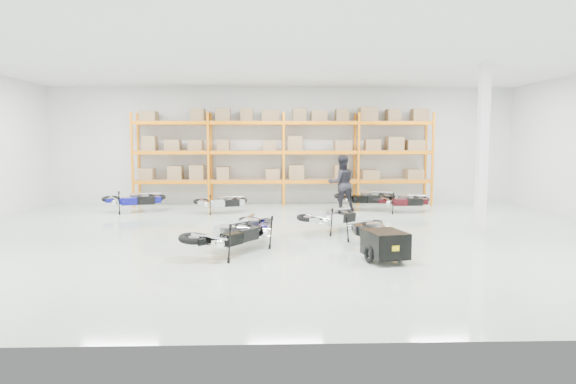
{
  "coord_description": "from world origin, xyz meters",
  "views": [
    {
      "loc": [
        -0.44,
        -13.1,
        2.54
      ],
      "look_at": [
        -0.01,
        0.55,
        1.1
      ],
      "focal_mm": 32.0,
      "sensor_mm": 36.0,
      "label": 1
    }
  ],
  "objects_px": {
    "moto_back_b": "(221,199)",
    "moto_back_c": "(365,194)",
    "moto_blue_centre": "(254,222)",
    "moto_touring_right": "(370,225)",
    "moto_back_d": "(403,197)",
    "moto_black_far_left": "(227,229)",
    "trailer": "(385,244)",
    "moto_back_a": "(134,196)",
    "person_back": "(342,183)",
    "moto_silver_left": "(332,213)"
  },
  "relations": [
    {
      "from": "moto_back_b",
      "to": "moto_back_c",
      "type": "height_order",
      "value": "moto_back_c"
    },
    {
      "from": "moto_blue_centre",
      "to": "moto_back_c",
      "type": "height_order",
      "value": "moto_back_c"
    },
    {
      "from": "moto_touring_right",
      "to": "moto_back_d",
      "type": "xyz_separation_m",
      "value": [
        2.17,
        5.43,
        0.02
      ]
    },
    {
      "from": "moto_black_far_left",
      "to": "moto_back_c",
      "type": "xyz_separation_m",
      "value": [
        4.26,
        6.95,
        -0.0
      ]
    },
    {
      "from": "trailer",
      "to": "moto_back_a",
      "type": "xyz_separation_m",
      "value": [
        -7.05,
        7.37,
        0.19
      ]
    },
    {
      "from": "moto_back_c",
      "to": "person_back",
      "type": "bearing_deg",
      "value": 113.08
    },
    {
      "from": "moto_touring_right",
      "to": "moto_black_far_left",
      "type": "bearing_deg",
      "value": -168.04
    },
    {
      "from": "moto_touring_right",
      "to": "trailer",
      "type": "relative_size",
      "value": 1.05
    },
    {
      "from": "moto_silver_left",
      "to": "moto_black_far_left",
      "type": "height_order",
      "value": "moto_black_far_left"
    },
    {
      "from": "trailer",
      "to": "person_back",
      "type": "height_order",
      "value": "person_back"
    },
    {
      "from": "moto_back_a",
      "to": "moto_back_d",
      "type": "relative_size",
      "value": 1.08
    },
    {
      "from": "moto_black_far_left",
      "to": "trailer",
      "type": "bearing_deg",
      "value": -155.61
    },
    {
      "from": "moto_touring_right",
      "to": "moto_back_a",
      "type": "distance_m",
      "value": 9.11
    },
    {
      "from": "moto_back_b",
      "to": "moto_back_d",
      "type": "xyz_separation_m",
      "value": [
        6.2,
        -0.03,
        0.03
      ]
    },
    {
      "from": "person_back",
      "to": "trailer",
      "type": "bearing_deg",
      "value": 79.98
    },
    {
      "from": "moto_back_c",
      "to": "moto_touring_right",
      "type": "bearing_deg",
      "value": 177.52
    },
    {
      "from": "person_back",
      "to": "moto_silver_left",
      "type": "bearing_deg",
      "value": 69.38
    },
    {
      "from": "person_back",
      "to": "moto_blue_centre",
      "type": "bearing_deg",
      "value": 53.37
    },
    {
      "from": "trailer",
      "to": "moto_back_d",
      "type": "height_order",
      "value": "moto_back_d"
    },
    {
      "from": "moto_blue_centre",
      "to": "moto_back_c",
      "type": "relative_size",
      "value": 0.95
    },
    {
      "from": "moto_black_far_left",
      "to": "moto_blue_centre",
      "type": "bearing_deg",
      "value": -77.85
    },
    {
      "from": "moto_blue_centre",
      "to": "moto_silver_left",
      "type": "relative_size",
      "value": 1.04
    },
    {
      "from": "moto_touring_right",
      "to": "moto_back_a",
      "type": "bearing_deg",
      "value": 137.39
    },
    {
      "from": "moto_black_far_left",
      "to": "moto_back_b",
      "type": "height_order",
      "value": "moto_black_far_left"
    },
    {
      "from": "moto_blue_centre",
      "to": "moto_back_c",
      "type": "distance_m",
      "value": 6.88
    },
    {
      "from": "trailer",
      "to": "moto_black_far_left",
      "type": "bearing_deg",
      "value": 154.08
    },
    {
      "from": "trailer",
      "to": "moto_back_a",
      "type": "height_order",
      "value": "moto_back_a"
    },
    {
      "from": "moto_back_b",
      "to": "moto_back_c",
      "type": "xyz_separation_m",
      "value": [
        5.01,
        0.59,
        0.09
      ]
    },
    {
      "from": "moto_black_far_left",
      "to": "moto_back_d",
      "type": "relative_size",
      "value": 1.11
    },
    {
      "from": "moto_back_d",
      "to": "trailer",
      "type": "bearing_deg",
      "value": 160.84
    },
    {
      "from": "moto_back_a",
      "to": "moto_back_d",
      "type": "distance_m",
      "value": 9.22
    },
    {
      "from": "moto_back_c",
      "to": "moto_back_d",
      "type": "relative_size",
      "value": 1.1
    },
    {
      "from": "moto_touring_right",
      "to": "moto_back_d",
      "type": "relative_size",
      "value": 0.97
    },
    {
      "from": "moto_back_b",
      "to": "moto_back_d",
      "type": "height_order",
      "value": "moto_back_d"
    },
    {
      "from": "moto_back_a",
      "to": "moto_back_b",
      "type": "xyz_separation_m",
      "value": [
        3.01,
        -0.31,
        -0.08
      ]
    },
    {
      "from": "trailer",
      "to": "moto_back_d",
      "type": "xyz_separation_m",
      "value": [
        2.17,
        7.03,
        0.15
      ]
    },
    {
      "from": "moto_touring_right",
      "to": "person_back",
      "type": "height_order",
      "value": "person_back"
    },
    {
      "from": "moto_blue_centre",
      "to": "moto_back_a",
      "type": "relative_size",
      "value": 0.96
    },
    {
      "from": "moto_black_far_left",
      "to": "person_back",
      "type": "bearing_deg",
      "value": -80.39
    },
    {
      "from": "moto_back_a",
      "to": "person_back",
      "type": "bearing_deg",
      "value": -107.15
    },
    {
      "from": "trailer",
      "to": "moto_back_b",
      "type": "distance_m",
      "value": 8.13
    },
    {
      "from": "moto_blue_centre",
      "to": "moto_black_far_left",
      "type": "height_order",
      "value": "moto_black_far_left"
    },
    {
      "from": "trailer",
      "to": "person_back",
      "type": "bearing_deg",
      "value": 75.39
    },
    {
      "from": "trailer",
      "to": "moto_back_b",
      "type": "relative_size",
      "value": 0.99
    },
    {
      "from": "moto_black_far_left",
      "to": "person_back",
      "type": "relative_size",
      "value": 0.96
    },
    {
      "from": "moto_blue_centre",
      "to": "moto_black_far_left",
      "type": "relative_size",
      "value": 0.94
    },
    {
      "from": "moto_back_b",
      "to": "moto_back_d",
      "type": "distance_m",
      "value": 6.2
    },
    {
      "from": "moto_black_far_left",
      "to": "person_back",
      "type": "height_order",
      "value": "person_back"
    },
    {
      "from": "moto_silver_left",
      "to": "trailer",
      "type": "bearing_deg",
      "value": 153.53
    },
    {
      "from": "moto_silver_left",
      "to": "moto_back_a",
      "type": "bearing_deg",
      "value": 20.31
    }
  ]
}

